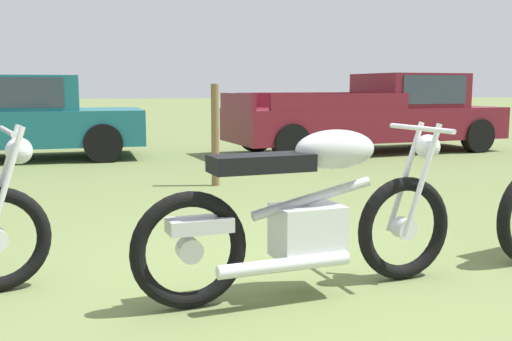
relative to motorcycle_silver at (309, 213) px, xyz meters
The scene contains 4 objects.
ground_plane 0.57m from the motorcycle_silver, 113.54° to the left, with size 120.00×120.00×0.00m, color olive.
motorcycle_silver is the anchor object (origin of this frame).
pickup_truck_burgundy 8.18m from the motorcycle_silver, 65.98° to the left, with size 5.54×2.78×1.49m.
fence_post_wooden 4.04m from the motorcycle_silver, 92.29° to the left, with size 0.10×0.10×1.28m, color brown.
Camera 1 is at (-0.77, -3.66, 1.24)m, focal length 41.76 mm.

